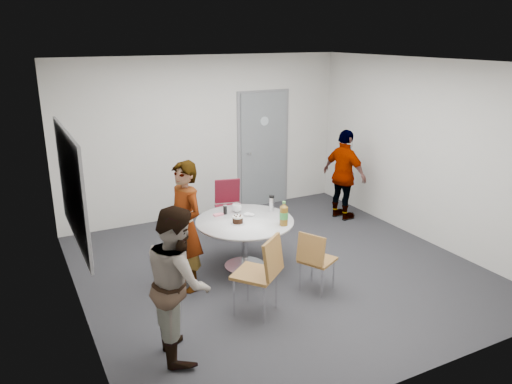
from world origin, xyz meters
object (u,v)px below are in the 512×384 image
table (247,226)px  whiteboard (72,187)px  chair_near_right (315,257)px  door (263,150)px  person_left (178,282)px  chair_near_left (263,268)px  person_right (344,175)px  chair_far (229,202)px  person_main (185,226)px

table → whiteboard: bearing=-178.6°
chair_near_right → door: bearing=135.2°
table → person_left: size_ratio=0.85×
chair_near_left → person_right: person_right is taller
door → table: 2.69m
table → chair_near_right: table is taller
chair_far → person_right: bearing=-174.2°
whiteboard → chair_near_left: size_ratio=2.04×
chair_near_left → chair_near_right: (0.78, 0.16, -0.10)m
chair_near_left → chair_near_right: size_ratio=1.19×
door → chair_near_left: door is taller
chair_near_right → person_main: 1.60m
whiteboard → door: bearing=32.7°
chair_near_left → chair_near_right: 0.80m
door → table: size_ratio=1.64×
door → person_right: door is taller
person_main → chair_far: bearing=127.0°
chair_far → person_left: 3.10m
whiteboard → chair_near_right: size_ratio=2.43×
door → person_left: bearing=-128.2°
table → chair_near_right: (0.41, -1.00, -0.12)m
chair_far → person_left: size_ratio=0.57×
table → person_right: bearing=22.2°
person_right → door: bearing=21.9°
table → chair_near_right: bearing=-67.5°
door → person_main: (-2.34, -2.39, -0.22)m
person_main → person_right: (3.19, 1.09, -0.04)m
chair_near_left → person_right: (2.65, 2.08, 0.20)m
table → chair_far: (0.28, 1.19, -0.06)m
chair_far → table: bearing=90.2°
chair_near_right → person_right: size_ratio=0.51×
door → chair_near_left: bearing=-118.0°
door → chair_far: bearing=-138.2°
door → person_left: door is taller
door → chair_near_left: (-1.80, -3.38, -0.46)m
chair_near_right → person_main: bearing=-149.6°
whiteboard → person_main: (1.22, -0.11, -0.64)m
chair_near_left → chair_near_right: bearing=-27.3°
table → chair_near_right: size_ratio=1.66×
whiteboard → person_right: size_ratio=1.24×
door → chair_near_right: (-1.02, -3.23, -0.56)m
table → person_right: size_ratio=0.85×
table → person_right: 2.47m
table → chair_far: size_ratio=1.50×
door → chair_far: size_ratio=2.45×
chair_near_right → whiteboard: bearing=-137.7°
person_right → whiteboard: bearing=91.2°
chair_near_left → person_left: (-1.05, -0.24, 0.19)m
chair_near_right → chair_far: bearing=156.3°
whiteboard → person_left: bearing=-62.0°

